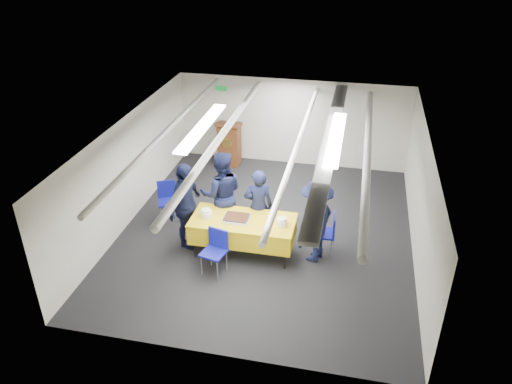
{
  "coord_description": "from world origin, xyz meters",
  "views": [
    {
      "loc": [
        1.65,
        -8.72,
        5.87
      ],
      "look_at": [
        -0.18,
        -0.2,
        1.05
      ],
      "focal_mm": 35.0,
      "sensor_mm": 36.0,
      "label": 1
    }
  ],
  "objects_px": {
    "chair_right": "(328,230)",
    "sailor_a": "(258,206)",
    "serving_table": "(243,229)",
    "sailor_c": "(185,206)",
    "sailor_b": "(222,194)",
    "chair_near": "(216,247)",
    "sailor_d": "(316,221)",
    "chair_left": "(167,197)",
    "sheet_cake": "(237,218)",
    "podium": "(229,143)"
  },
  "relations": [
    {
      "from": "chair_near",
      "to": "sailor_c",
      "type": "xyz_separation_m",
      "value": [
        -0.81,
        0.71,
        0.37
      ]
    },
    {
      "from": "chair_near",
      "to": "sailor_d",
      "type": "xyz_separation_m",
      "value": [
        1.75,
        0.78,
        0.31
      ]
    },
    {
      "from": "chair_right",
      "to": "sailor_c",
      "type": "bearing_deg",
      "value": -173.97
    },
    {
      "from": "sailor_c",
      "to": "sailor_d",
      "type": "xyz_separation_m",
      "value": [
        2.56,
        0.07,
        -0.06
      ]
    },
    {
      "from": "sailor_d",
      "to": "chair_near",
      "type": "bearing_deg",
      "value": -44.1
    },
    {
      "from": "chair_left",
      "to": "sheet_cake",
      "type": "bearing_deg",
      "value": -28.58
    },
    {
      "from": "podium",
      "to": "chair_left",
      "type": "bearing_deg",
      "value": -101.96
    },
    {
      "from": "sailor_a",
      "to": "sailor_d",
      "type": "bearing_deg",
      "value": 146.42
    },
    {
      "from": "sailor_b",
      "to": "sailor_a",
      "type": "bearing_deg",
      "value": 154.25
    },
    {
      "from": "chair_right",
      "to": "sailor_b",
      "type": "xyz_separation_m",
      "value": [
        -2.21,
        0.28,
        0.39
      ]
    },
    {
      "from": "chair_right",
      "to": "sailor_d",
      "type": "distance_m",
      "value": 0.45
    },
    {
      "from": "sheet_cake",
      "to": "chair_near",
      "type": "bearing_deg",
      "value": -111.84
    },
    {
      "from": "serving_table",
      "to": "sailor_d",
      "type": "height_order",
      "value": "sailor_d"
    },
    {
      "from": "sheet_cake",
      "to": "sailor_c",
      "type": "height_order",
      "value": "sailor_c"
    },
    {
      "from": "sailor_c",
      "to": "chair_near",
      "type": "bearing_deg",
      "value": -120.57
    },
    {
      "from": "sailor_a",
      "to": "sailor_b",
      "type": "distance_m",
      "value": 0.81
    },
    {
      "from": "chair_near",
      "to": "chair_left",
      "type": "xyz_separation_m",
      "value": [
        -1.56,
        1.6,
        0.0
      ]
    },
    {
      "from": "serving_table",
      "to": "podium",
      "type": "bearing_deg",
      "value": 108.52
    },
    {
      "from": "sailor_a",
      "to": "sailor_d",
      "type": "xyz_separation_m",
      "value": [
        1.19,
        -0.38,
        0.04
      ]
    },
    {
      "from": "podium",
      "to": "sailor_c",
      "type": "xyz_separation_m",
      "value": [
        0.13,
        -3.83,
        0.29
      ]
    },
    {
      "from": "sheet_cake",
      "to": "chair_near",
      "type": "relative_size",
      "value": 0.56
    },
    {
      "from": "chair_near",
      "to": "sailor_a",
      "type": "height_order",
      "value": "sailor_a"
    },
    {
      "from": "chair_left",
      "to": "sailor_c",
      "type": "bearing_deg",
      "value": -49.93
    },
    {
      "from": "sailor_c",
      "to": "podium",
      "type": "bearing_deg",
      "value": 12.55
    },
    {
      "from": "serving_table",
      "to": "chair_left",
      "type": "xyz_separation_m",
      "value": [
        -1.92,
        0.94,
        -0.03
      ]
    },
    {
      "from": "sheet_cake",
      "to": "chair_left",
      "type": "bearing_deg",
      "value": 151.42
    },
    {
      "from": "sailor_b",
      "to": "serving_table",
      "type": "bearing_deg",
      "value": 116.45
    },
    {
      "from": "sailor_d",
      "to": "sailor_c",
      "type": "bearing_deg",
      "value": -66.5
    },
    {
      "from": "chair_left",
      "to": "chair_near",
      "type": "bearing_deg",
      "value": -45.73
    },
    {
      "from": "sailor_b",
      "to": "sheet_cake",
      "type": "bearing_deg",
      "value": 108.54
    },
    {
      "from": "sailor_c",
      "to": "sailor_b",
      "type": "bearing_deg",
      "value": -34.4
    },
    {
      "from": "serving_table",
      "to": "sailor_c",
      "type": "bearing_deg",
      "value": 177.72
    },
    {
      "from": "sheet_cake",
      "to": "chair_left",
      "type": "xyz_separation_m",
      "value": [
        -1.81,
        0.98,
        -0.28
      ]
    },
    {
      "from": "chair_near",
      "to": "sailor_d",
      "type": "height_order",
      "value": "sailor_d"
    },
    {
      "from": "podium",
      "to": "serving_table",
      "type": "bearing_deg",
      "value": -71.48
    },
    {
      "from": "sheet_cake",
      "to": "sailor_c",
      "type": "relative_size",
      "value": 0.27
    },
    {
      "from": "chair_left",
      "to": "sailor_d",
      "type": "bearing_deg",
      "value": -13.89
    },
    {
      "from": "podium",
      "to": "sailor_d",
      "type": "bearing_deg",
      "value": -54.41
    },
    {
      "from": "podium",
      "to": "chair_right",
      "type": "xyz_separation_m",
      "value": [
        2.92,
        -3.53,
        -0.08
      ]
    },
    {
      "from": "sailor_c",
      "to": "sailor_a",
      "type": "bearing_deg",
      "value": -60.92
    },
    {
      "from": "sailor_c",
      "to": "chair_left",
      "type": "bearing_deg",
      "value": 50.68
    },
    {
      "from": "chair_right",
      "to": "sailor_a",
      "type": "bearing_deg",
      "value": 173.55
    },
    {
      "from": "sheet_cake",
      "to": "podium",
      "type": "distance_m",
      "value": 4.1
    },
    {
      "from": "podium",
      "to": "sailor_b",
      "type": "distance_m",
      "value": 3.34
    },
    {
      "from": "chair_right",
      "to": "sailor_a",
      "type": "distance_m",
      "value": 1.46
    },
    {
      "from": "sheet_cake",
      "to": "chair_right",
      "type": "relative_size",
      "value": 0.56
    },
    {
      "from": "sailor_b",
      "to": "sailor_c",
      "type": "distance_m",
      "value": 0.82
    },
    {
      "from": "serving_table",
      "to": "podium",
      "type": "xyz_separation_m",
      "value": [
        -1.3,
        3.87,
        0.05
      ]
    },
    {
      "from": "chair_right",
      "to": "sailor_a",
      "type": "height_order",
      "value": "sailor_a"
    },
    {
      "from": "serving_table",
      "to": "chair_near",
      "type": "height_order",
      "value": "chair_near"
    }
  ]
}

